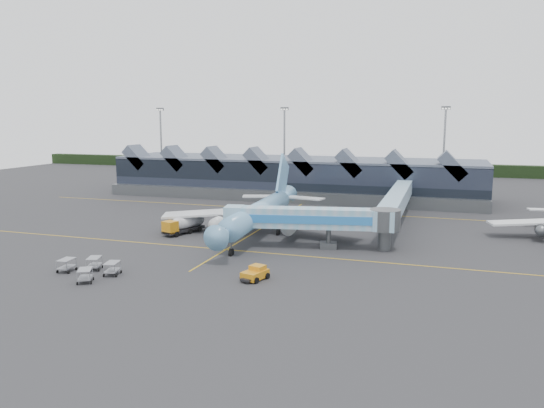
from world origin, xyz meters
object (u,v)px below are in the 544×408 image
(pushback_tug, at_px, (255,274))
(main_airliner, at_px, (261,212))
(jet_bridge, at_px, (321,220))
(fuel_truck, at_px, (185,224))

(pushback_tug, bearing_deg, main_airliner, 124.75)
(jet_bridge, bearing_deg, main_airliner, 140.31)
(jet_bridge, distance_m, fuel_truck, 24.71)
(jet_bridge, height_order, fuel_truck, jet_bridge)
(fuel_truck, xyz_separation_m, pushback_tug, (20.25, -20.88, -0.87))
(main_airliner, relative_size, pushback_tug, 9.77)
(jet_bridge, xyz_separation_m, fuel_truck, (-24.37, 3.05, -2.75))
(fuel_truck, bearing_deg, main_airliner, 34.58)
(jet_bridge, relative_size, fuel_truck, 3.04)
(fuel_truck, bearing_deg, jet_bridge, 11.55)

